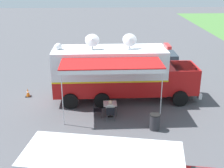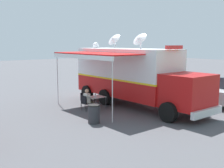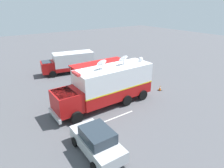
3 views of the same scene
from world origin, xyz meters
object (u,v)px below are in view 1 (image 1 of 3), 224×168
Objects in this scene: folding_chair_at_table at (110,113)px; car_behind_truck at (166,64)px; folding_chair_beside_table at (96,109)px; traffic_cone at (28,93)px; seated_responder at (110,109)px; command_truck at (121,72)px; water_bottle at (109,102)px; trash_bin at (155,122)px; folding_table at (110,104)px.

folding_chair_at_table is 9.38m from car_behind_truck.
folding_chair_beside_table reaches higher than traffic_cone.
seated_responder is at bearing 57.28° from traffic_cone.
traffic_cone is (-0.73, -6.34, -1.67)m from command_truck.
command_truck is at bearing 164.74° from folding_chair_at_table.
command_truck reaches higher than car_behind_truck.
seated_responder is 2.16× the size of traffic_cone.
car_behind_truck reaches higher than water_bottle.
trash_bin is (4.10, 1.55, -1.49)m from command_truck.
trash_bin is 1.57× the size of traffic_cone.
folding_chair_beside_table is 5.68m from traffic_cone.
traffic_cone is (-3.21, -4.68, -0.23)m from folding_chair_beside_table.
traffic_cone is (-3.55, -5.52, -0.37)m from seated_responder.
water_bottle is at bearing -177.42° from folding_chair_at_table.
folding_chair_at_table is 0.21× the size of car_behind_truck.
traffic_cone is at bearing -122.72° from seated_responder.
trash_bin reaches higher than folding_chair_at_table.
folding_chair_beside_table reaches higher than folding_table.
seated_responder is 1.37× the size of trash_bin.
seated_responder is (0.61, -0.01, -0.02)m from folding_table.
folding_table is 0.92× the size of folding_chair_at_table.
water_bottle is 0.05× the size of car_behind_truck.
seated_responder is at bearing 68.31° from folding_chair_beside_table.
folding_chair_at_table is 2.61m from trash_bin.
trash_bin is at bearing 65.13° from folding_chair_at_table.
trash_bin is (1.90, 2.36, -0.22)m from folding_table.
folding_chair_at_table is 0.70× the size of seated_responder.
folding_chair_beside_table is 0.21× the size of car_behind_truck.
car_behind_truck is at bearing 147.78° from seated_responder.
folding_table is 6.27m from traffic_cone.
car_behind_truck is at bearing 142.37° from folding_chair_beside_table.
water_bottle is at bearing -176.61° from seated_responder.
car_behind_truck reaches higher than folding_table.
car_behind_truck is (-7.18, 4.90, 0.21)m from folding_table.
folding_table is 0.61m from seated_responder.
water_bottle is (2.28, -0.85, -1.11)m from command_truck.
water_bottle is at bearing -34.22° from car_behind_truck.
folding_table is at bearing 62.04° from traffic_cone.
car_behind_truck is at bearing 148.40° from folding_chair_at_table.
water_bottle is 0.56m from seated_responder.
water_bottle is at bearing 103.43° from folding_chair_beside_table.
seated_responder reaches higher than folding_chair_at_table.
folding_chair_at_table is 1.50× the size of traffic_cone.
seated_responder is (0.53, 0.03, -0.18)m from water_bottle.
folding_chair_at_table is 6.67m from traffic_cone.
trash_bin is at bearing 61.50° from seated_responder.
traffic_cone is at bearing -124.08° from folding_chair_at_table.
folding_chair_at_table is at bearing 0.32° from seated_responder.
trash_bin is at bearing -15.62° from car_behind_truck.
folding_table is (2.20, -0.81, -1.27)m from command_truck.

